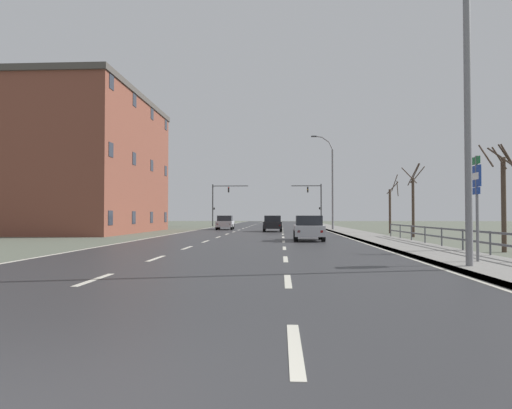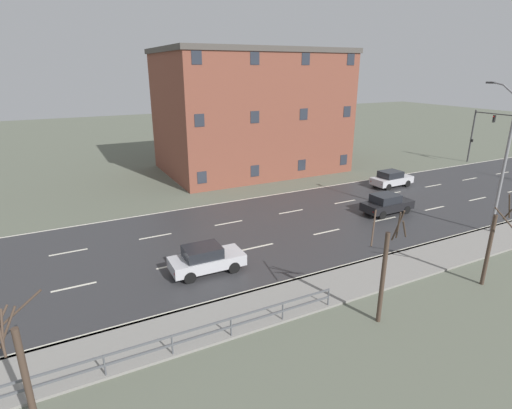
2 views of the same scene
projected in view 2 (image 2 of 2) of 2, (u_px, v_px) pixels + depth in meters
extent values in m
cube|color=#5B6051|center=(434.00, 197.00, 35.70)|extent=(160.00, 160.00, 0.12)
cube|color=beige|center=(68.00, 252.00, 24.73)|extent=(0.16, 2.20, 0.01)
cube|color=beige|center=(155.00, 236.00, 27.07)|extent=(0.16, 2.20, 0.01)
cube|color=beige|center=(229.00, 223.00, 29.41)|extent=(0.16, 2.20, 0.01)
cube|color=beige|center=(291.00, 212.00, 31.75)|extent=(0.16, 2.20, 0.01)
cube|color=beige|center=(345.00, 202.00, 34.08)|extent=(0.16, 2.20, 0.01)
cube|color=beige|center=(392.00, 193.00, 36.42)|extent=(0.16, 2.20, 0.01)
cube|color=beige|center=(433.00, 186.00, 38.76)|extent=(0.16, 2.20, 0.01)
cube|color=beige|center=(470.00, 179.00, 41.10)|extent=(0.16, 2.20, 0.01)
cube|color=beige|center=(502.00, 173.00, 43.43)|extent=(0.16, 2.20, 0.01)
cube|color=beige|center=(74.00, 287.00, 20.81)|extent=(0.16, 2.20, 0.01)
cube|color=beige|center=(175.00, 265.00, 23.14)|extent=(0.16, 2.20, 0.01)
cube|color=beige|center=(258.00, 247.00, 25.48)|extent=(0.16, 2.20, 0.01)
cube|color=beige|center=(327.00, 232.00, 27.82)|extent=(0.16, 2.20, 0.01)
cube|color=beige|center=(385.00, 219.00, 30.16)|extent=(0.16, 2.20, 0.01)
cube|color=beige|center=(434.00, 208.00, 32.49)|extent=(0.16, 2.20, 0.01)
cube|color=beige|center=(478.00, 199.00, 34.83)|extent=(0.16, 2.20, 0.01)
cube|color=beige|center=(457.00, 166.00, 46.63)|extent=(0.16, 120.00, 0.01)
cube|color=#515459|center=(24.00, 380.00, 13.34)|extent=(0.06, 25.18, 0.08)
cube|color=#515459|center=(26.00, 389.00, 13.47)|extent=(0.06, 25.18, 0.08)
cylinder|color=#515459|center=(26.00, 391.00, 13.49)|extent=(0.07, 0.07, 1.00)
cylinder|color=#515459|center=(105.00, 367.00, 14.58)|extent=(0.07, 0.07, 1.00)
cylinder|color=#515459|center=(172.00, 346.00, 15.67)|extent=(0.07, 0.07, 1.00)
cylinder|color=#515459|center=(231.00, 328.00, 16.76)|extent=(0.07, 0.07, 1.00)
cylinder|color=#515459|center=(283.00, 312.00, 17.85)|extent=(0.07, 0.07, 1.00)
cylinder|color=#515459|center=(328.00, 298.00, 18.94)|extent=(0.07, 0.07, 1.00)
cylinder|color=slate|center=(503.00, 173.00, 26.39)|extent=(0.20, 0.20, 8.52)
cylinder|color=slate|center=(508.00, 89.00, 25.29)|extent=(0.78, 0.11, 0.59)
cylinder|color=slate|center=(497.00, 83.00, 25.85)|extent=(0.88, 0.11, 0.26)
cube|color=#333335|center=(491.00, 83.00, 26.21)|extent=(0.56, 0.24, 0.12)
cylinder|color=#38383A|center=(472.00, 136.00, 47.91)|extent=(0.18, 0.18, 6.20)
cylinder|color=#38383A|center=(497.00, 114.00, 44.79)|extent=(5.24, 0.12, 0.12)
cube|color=black|center=(494.00, 119.00, 45.19)|extent=(0.20, 0.28, 0.80)
sphere|color=red|center=(494.00, 117.00, 45.04)|extent=(0.14, 0.14, 0.14)
sphere|color=#2D2D2D|center=(493.00, 119.00, 45.12)|extent=(0.14, 0.14, 0.14)
sphere|color=#2D2D2D|center=(493.00, 121.00, 45.21)|extent=(0.14, 0.14, 0.14)
cube|color=black|center=(472.00, 141.00, 47.87)|extent=(0.18, 0.12, 0.32)
cube|color=#B7B7BC|center=(207.00, 261.00, 22.24)|extent=(1.81, 4.12, 0.64)
cube|color=black|center=(202.00, 252.00, 21.93)|extent=(1.59, 2.02, 0.60)
cube|color=slate|center=(219.00, 249.00, 22.34)|extent=(1.40, 0.10, 0.51)
cylinder|color=black|center=(234.00, 267.00, 22.19)|extent=(0.23, 0.66, 0.66)
cylinder|color=black|center=(223.00, 256.00, 23.56)|extent=(0.23, 0.66, 0.66)
cylinder|color=black|center=(190.00, 278.00, 21.12)|extent=(0.23, 0.66, 0.66)
cylinder|color=black|center=(181.00, 265.00, 22.49)|extent=(0.23, 0.66, 0.66)
cube|color=red|center=(168.00, 264.00, 21.94)|extent=(0.16, 0.04, 0.14)
cube|color=red|center=(175.00, 274.00, 20.82)|extent=(0.16, 0.04, 0.14)
cube|color=#B7B7BC|center=(392.00, 180.00, 38.31)|extent=(1.89, 4.15, 0.64)
cube|color=black|center=(390.00, 174.00, 38.00)|extent=(1.62, 2.05, 0.60)
cube|color=slate|center=(398.00, 173.00, 38.44)|extent=(1.41, 0.13, 0.51)
cylinder|color=black|center=(407.00, 184.00, 38.33)|extent=(0.24, 0.67, 0.66)
cylinder|color=black|center=(394.00, 180.00, 39.67)|extent=(0.24, 0.67, 0.66)
cylinder|color=black|center=(388.00, 187.00, 37.16)|extent=(0.24, 0.67, 0.66)
cylinder|color=black|center=(375.00, 183.00, 38.50)|extent=(0.24, 0.67, 0.66)
cube|color=red|center=(371.00, 181.00, 37.93)|extent=(0.16, 0.05, 0.14)
cube|color=red|center=(381.00, 185.00, 36.84)|extent=(0.16, 0.05, 0.14)
cube|color=black|center=(387.00, 205.00, 31.25)|extent=(1.82, 4.12, 0.64)
cube|color=black|center=(386.00, 198.00, 30.94)|extent=(1.59, 2.02, 0.60)
cube|color=slate|center=(395.00, 197.00, 31.37)|extent=(1.40, 0.10, 0.51)
cylinder|color=black|center=(406.00, 210.00, 31.25)|extent=(0.23, 0.66, 0.66)
cylinder|color=black|center=(391.00, 204.00, 32.60)|extent=(0.23, 0.66, 0.66)
cylinder|color=black|center=(382.00, 215.00, 30.12)|extent=(0.23, 0.66, 0.66)
cylinder|color=black|center=(367.00, 209.00, 31.47)|extent=(0.23, 0.66, 0.66)
cube|color=red|center=(361.00, 207.00, 30.90)|extent=(0.16, 0.04, 0.14)
cube|color=red|center=(374.00, 212.00, 29.80)|extent=(0.16, 0.04, 0.14)
cube|color=brown|center=(251.00, 114.00, 43.65)|extent=(12.59, 18.63, 12.25)
cube|color=#4C4742|center=(250.00, 51.00, 41.59)|extent=(12.84, 19.00, 0.50)
cube|color=#282D38|center=(202.00, 177.00, 36.35)|extent=(0.04, 0.90, 1.10)
cube|color=#282D38|center=(255.00, 171.00, 38.69)|extent=(0.04, 0.90, 1.10)
cube|color=#282D38|center=(302.00, 165.00, 41.03)|extent=(0.04, 0.90, 1.10)
cube|color=#282D38|center=(344.00, 160.00, 43.37)|extent=(0.04, 0.90, 1.10)
cube|color=#282D38|center=(199.00, 120.00, 34.69)|extent=(0.04, 0.90, 1.10)
cube|color=#282D38|center=(255.00, 117.00, 37.03)|extent=(0.04, 0.90, 1.10)
cube|color=#282D38|center=(304.00, 114.00, 39.37)|extent=(0.04, 0.90, 1.10)
cube|color=#282D38|center=(347.00, 112.00, 41.72)|extent=(0.04, 0.90, 1.10)
cube|color=#282D38|center=(197.00, 58.00, 33.03)|extent=(0.04, 0.90, 1.10)
cube|color=#282D38|center=(255.00, 58.00, 35.38)|extent=(0.04, 0.90, 1.10)
cube|color=#282D38|center=(306.00, 59.00, 37.72)|extent=(0.04, 0.90, 1.10)
cube|color=#282D38|center=(351.00, 59.00, 40.06)|extent=(0.04, 0.90, 1.10)
cylinder|color=#423328|center=(28.00, 388.00, 11.57)|extent=(0.20, 0.20, 4.08)
cylinder|color=#423328|center=(8.00, 327.00, 11.06)|extent=(0.41, 0.57, 1.05)
cylinder|color=#423328|center=(17.00, 312.00, 11.50)|extent=(0.12, 1.46, 1.15)
cylinder|color=#423328|center=(0.00, 334.00, 10.73)|extent=(0.73, 0.19, 1.12)
cylinder|color=#423328|center=(2.00, 329.00, 10.80)|extent=(0.62, 0.13, 0.99)
cylinder|color=#423328|center=(383.00, 278.00, 17.35)|extent=(0.20, 0.20, 4.33)
cylinder|color=#423328|center=(404.00, 229.00, 16.34)|extent=(0.74, 1.06, 1.17)
cylinder|color=#423328|center=(373.00, 228.00, 16.75)|extent=(0.88, 0.91, 1.25)
cylinder|color=#423328|center=(398.00, 226.00, 16.61)|extent=(0.80, 0.36, 1.65)
cylinder|color=#423328|center=(398.00, 225.00, 16.45)|extent=(0.60, 0.57, 1.43)
cylinder|color=#423328|center=(489.00, 250.00, 20.51)|extent=(0.20, 0.20, 3.91)
cylinder|color=#423328|center=(509.00, 213.00, 19.74)|extent=(0.91, 0.81, 1.11)
cylinder|color=#423328|center=(509.00, 206.00, 19.38)|extent=(0.37, 0.99, 1.49)
cylinder|color=#423328|center=(505.00, 219.00, 19.24)|extent=(0.49, 1.29, 1.30)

